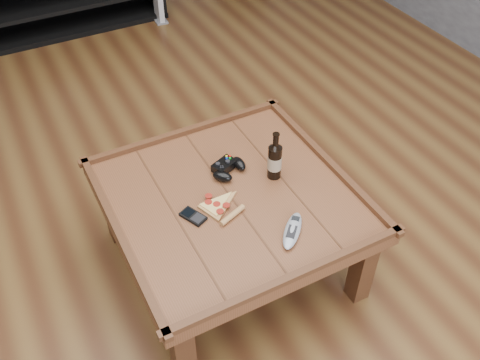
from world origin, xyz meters
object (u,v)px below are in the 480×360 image
game_controller (228,168)px  smartphone (193,216)px  game_console (159,10)px  beer_bottle (275,160)px  coffee_table (231,206)px  pizza_slice (219,207)px  remote_control (292,230)px

game_controller → smartphone: 0.31m
game_controller → game_console: game_controller is taller
beer_bottle → game_console: beer_bottle is taller
coffee_table → pizza_slice: (-0.07, -0.04, 0.07)m
beer_bottle → smartphone: bearing=-171.3°
coffee_table → remote_control: size_ratio=5.51×
game_controller → game_console: 2.46m
smartphone → remote_control: 0.40m
remote_control → game_console: bearing=124.2°
coffee_table → game_controller: 0.17m
coffee_table → smartphone: coffee_table is taller
pizza_slice → game_controller: bearing=33.3°
coffee_table → pizza_slice: bearing=-151.0°
pizza_slice → remote_control: (0.20, -0.25, 0.01)m
coffee_table → smartphone: size_ratio=8.50×
remote_control → smartphone: bearing=-175.4°
smartphone → remote_control: bearing=-64.3°
remote_control → coffee_table: bearing=156.6°
beer_bottle → game_controller: beer_bottle is taller
game_controller → pizza_slice: (-0.13, -0.18, -0.02)m
remote_control → game_controller: bearing=142.3°
pizza_slice → game_console: 2.67m
beer_bottle → pizza_slice: (-0.30, -0.07, -0.09)m
coffee_table → game_console: 2.60m
smartphone → game_controller: bearing=11.0°
coffee_table → game_console: bearing=76.1°
game_controller → remote_control: size_ratio=0.94×
game_controller → game_console: size_ratio=0.84×
smartphone → beer_bottle: bearing=-16.0°
remote_control → beer_bottle: bearing=116.3°
game_controller → pizza_slice: size_ratio=0.65×
pizza_slice → game_console: pizza_slice is taller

